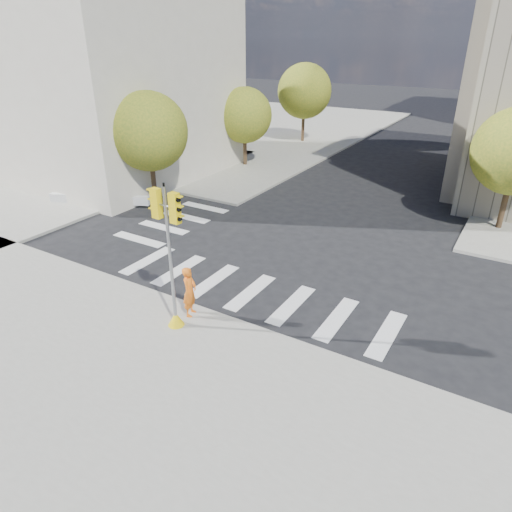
{
  "coord_description": "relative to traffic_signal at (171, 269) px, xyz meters",
  "views": [
    {
      "loc": [
        8.07,
        -15.1,
        9.09
      ],
      "look_at": [
        0.63,
        -2.8,
        2.1
      ],
      "focal_mm": 32.0,
      "sensor_mm": 36.0,
      "label": 1
    }
  ],
  "objects": [
    {
      "name": "sidewalk_near",
      "position": [
        0.99,
        -5.61,
        -2.22
      ],
      "size": [
        30.0,
        14.0,
        0.15
      ],
      "primitive_type": "cube",
      "color": "gray",
      "rests_on": "ground"
    },
    {
      "name": "sidewalk_far_left",
      "position": [
        -19.01,
        31.39,
        -2.22
      ],
      "size": [
        28.0,
        40.0,
        0.15
      ],
      "primitive_type": "cube",
      "color": "gray",
      "rests_on": "ground"
    },
    {
      "name": "photographer",
      "position": [
        0.02,
        0.79,
        -1.22
      ],
      "size": [
        0.61,
        0.77,
        1.85
      ],
      "primitive_type": "imported",
      "rotation": [
        0.0,
        0.0,
        1.85
      ],
      "color": "orange",
      "rests_on": "sidewalk_near"
    },
    {
      "name": "planter_wall",
      "position": [
        -12.01,
        7.38,
        -1.9
      ],
      "size": [
        5.62,
        2.86,
        0.5
      ],
      "primitive_type": "cube",
      "rotation": [
        0.0,
        0.0,
        0.43
      ],
      "color": "silver",
      "rests_on": "sidewalk_left_near"
    },
    {
      "name": "tree_lw_near",
      "position": [
        -9.51,
        9.39,
        1.91
      ],
      "size": [
        4.4,
        4.4,
        6.41
      ],
      "color": "#382616",
      "rests_on": "ground"
    },
    {
      "name": "ground",
      "position": [
        0.99,
        5.39,
        -2.3
      ],
      "size": [
        160.0,
        160.0,
        0.0
      ],
      "primitive_type": "plane",
      "color": "black",
      "rests_on": "ground"
    },
    {
      "name": "traffic_signal",
      "position": [
        0.0,
        0.0,
        0.0
      ],
      "size": [
        1.07,
        0.56,
        5.02
      ],
      "rotation": [
        0.0,
        0.0,
        -0.06
      ],
      "color": "yellow",
      "rests_on": "sidewalk_near"
    },
    {
      "name": "tree_lw_mid",
      "position": [
        -9.51,
        19.39,
        1.47
      ],
      "size": [
        4.0,
        4.0,
        5.77
      ],
      "color": "#382616",
      "rests_on": "ground"
    },
    {
      "name": "classical_building",
      "position": [
        -19.01,
        13.39,
        4.14
      ],
      "size": [
        19.0,
        15.0,
        12.7
      ],
      "color": "beige",
      "rests_on": "ground"
    },
    {
      "name": "tree_lw_far",
      "position": [
        -9.51,
        29.39,
        2.24
      ],
      "size": [
        4.8,
        4.8,
        6.95
      ],
      "color": "#382616",
      "rests_on": "ground"
    }
  ]
}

